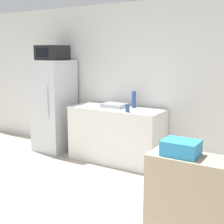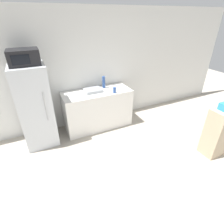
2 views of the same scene
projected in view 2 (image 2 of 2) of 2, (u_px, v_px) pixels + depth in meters
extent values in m
cube|color=silver|center=(91.00, 70.00, 4.02)|extent=(8.00, 0.06, 2.60)
cube|color=silver|center=(36.00, 107.00, 3.44)|extent=(0.61, 0.66, 1.66)
cylinder|color=#B7B7BC|center=(46.00, 107.00, 3.17)|extent=(0.02, 0.02, 0.58)
cube|color=black|center=(24.00, 57.00, 2.97)|extent=(0.50, 0.41, 0.26)
cube|color=black|center=(21.00, 60.00, 2.79)|extent=(0.28, 0.01, 0.16)
cube|color=silver|center=(98.00, 109.00, 4.14)|extent=(1.56, 0.63, 0.90)
cube|color=#9EA3A8|center=(93.00, 90.00, 3.91)|extent=(0.38, 0.30, 0.06)
cylinder|color=#2D4C8C|center=(104.00, 82.00, 4.06)|extent=(0.07, 0.07, 0.27)
cylinder|color=#2D4C8C|center=(115.00, 90.00, 3.83)|extent=(0.07, 0.07, 0.13)
cube|color=tan|center=(223.00, 131.00, 3.33)|extent=(0.73, 0.33, 0.95)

